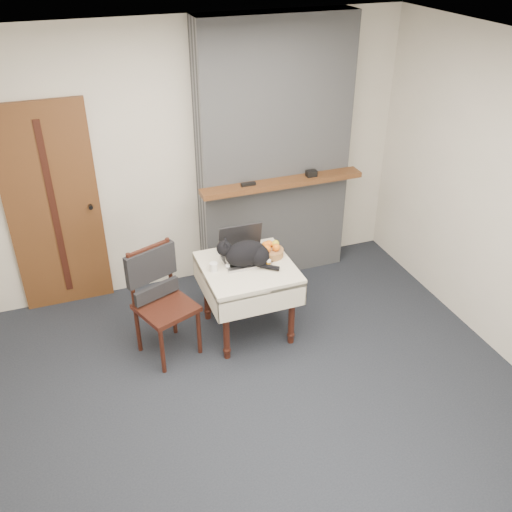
{
  "coord_description": "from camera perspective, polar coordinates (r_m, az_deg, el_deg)",
  "views": [
    {
      "loc": [
        -1.08,
        -3.04,
        3.31
      ],
      "look_at": [
        0.35,
        0.87,
        0.81
      ],
      "focal_mm": 40.0,
      "sensor_mm": 36.0,
      "label": 1
    }
  ],
  "objects": [
    {
      "name": "cream_jar",
      "position": [
        4.85,
        -4.25,
        -1.11
      ],
      "size": [
        0.07,
        0.07,
        0.08
      ],
      "primitive_type": "cylinder",
      "color": "white",
      "rests_on": "side_table"
    },
    {
      "name": "door",
      "position": [
        5.52,
        -19.54,
        4.36
      ],
      "size": [
        0.82,
        0.1,
        2.0
      ],
      "color": "brown",
      "rests_on": "ground"
    },
    {
      "name": "laptop",
      "position": [
        5.0,
        -1.26,
        0.5
      ],
      "size": [
        0.4,
        0.34,
        0.29
      ],
      "rotation": [
        0.0,
        0.0,
        -0.02
      ],
      "color": "#B7B7BC",
      "rests_on": "side_table"
    },
    {
      "name": "fruit_basket",
      "position": [
        5.05,
        1.48,
        0.57
      ],
      "size": [
        0.23,
        0.23,
        0.13
      ],
      "color": "#A57D42",
      "rests_on": "side_table"
    },
    {
      "name": "cat",
      "position": [
        4.88,
        -0.93,
        0.22
      ],
      "size": [
        0.5,
        0.37,
        0.27
      ],
      "rotation": [
        0.0,
        0.0,
        -0.32
      ],
      "color": "black",
      "rests_on": "side_table"
    },
    {
      "name": "chair",
      "position": [
        4.85,
        -9.8,
        -3.05
      ],
      "size": [
        0.57,
        0.57,
        0.99
      ],
      "rotation": [
        0.0,
        0.0,
        0.38
      ],
      "color": "#37140F",
      "rests_on": "ground"
    },
    {
      "name": "room_shell",
      "position": [
        3.98,
        -2.81,
        8.06
      ],
      "size": [
        4.52,
        4.01,
        2.61
      ],
      "color": "beige",
      "rests_on": "ground"
    },
    {
      "name": "pill_bottle",
      "position": [
        4.87,
        1.26,
        -0.8
      ],
      "size": [
        0.04,
        0.04,
        0.08
      ],
      "color": "#A86B14",
      "rests_on": "side_table"
    },
    {
      "name": "chimney",
      "position": [
        5.64,
        1.8,
        10.06
      ],
      "size": [
        1.62,
        0.48,
        2.6
      ],
      "color": "gray",
      "rests_on": "ground"
    },
    {
      "name": "desk_clutter",
      "position": [
        5.03,
        1.37,
        -0.22
      ],
      "size": [
        0.15,
        0.06,
        0.01
      ],
      "primitive_type": "cube",
      "rotation": [
        0.0,
        0.0,
        0.28
      ],
      "color": "black",
      "rests_on": "side_table"
    },
    {
      "name": "ground",
      "position": [
        4.62,
        -0.43,
        -14.78
      ],
      "size": [
        4.5,
        4.5,
        0.0
      ],
      "primitive_type": "plane",
      "color": "black",
      "rests_on": "ground"
    },
    {
      "name": "side_table",
      "position": [
        4.99,
        -0.84,
        -2.06
      ],
      "size": [
        0.78,
        0.78,
        0.7
      ],
      "color": "#37140F",
      "rests_on": "ground"
    }
  ]
}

